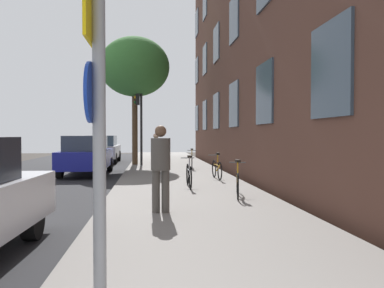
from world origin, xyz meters
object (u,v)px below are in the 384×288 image
(bicycle_1, at_px, (189,175))
(bicycle_3, at_px, (192,161))
(bicycle_2, at_px, (217,169))
(car_2, at_px, (102,149))
(sign_post, at_px, (96,102))
(car_1, at_px, (87,155))
(pedestrian_0, at_px, (161,163))
(bicycle_0, at_px, (238,182))
(traffic_light, at_px, (139,113))
(pedestrian_1, at_px, (156,151))
(tree_near, at_px, (135,67))

(bicycle_1, height_order, bicycle_3, bicycle_1)
(bicycle_2, xyz_separation_m, car_2, (-5.20, 10.19, 0.36))
(sign_post, distance_m, car_1, 12.94)
(sign_post, distance_m, car_2, 20.03)
(bicycle_2, bearing_deg, pedestrian_0, -110.47)
(bicycle_2, relative_size, car_1, 0.37)
(sign_post, bearing_deg, bicycle_1, 78.05)
(bicycle_0, bearing_deg, pedestrian_0, -138.08)
(traffic_light, xyz_separation_m, car_2, (-2.32, 3.58, -1.96))
(sign_post, distance_m, pedestrian_0, 4.17)
(bicycle_1, xyz_separation_m, pedestrian_1, (-0.91, 4.22, 0.55))
(car_1, bearing_deg, bicycle_1, -53.58)
(bicycle_1, xyz_separation_m, bicycle_2, (1.19, 2.06, -0.01))
(traffic_light, relative_size, tree_near, 0.59)
(tree_near, relative_size, bicycle_2, 4.12)
(bicycle_1, xyz_separation_m, pedestrian_0, (-0.92, -3.59, 0.62))
(pedestrian_0, bearing_deg, pedestrian_1, 89.93)
(car_1, bearing_deg, pedestrian_0, -71.86)
(bicycle_3, bearing_deg, pedestrian_0, -99.67)
(pedestrian_0, xyz_separation_m, pedestrian_1, (0.01, 7.81, -0.07))
(sign_post, xyz_separation_m, bicycle_0, (2.65, 5.78, -1.48))
(pedestrian_0, relative_size, pedestrian_1, 1.07)
(pedestrian_1, bearing_deg, tree_near, 101.90)
(bicycle_3, relative_size, car_1, 0.37)
(pedestrian_1, bearing_deg, car_2, 111.13)
(traffic_light, height_order, bicycle_0, traffic_light)
(pedestrian_1, bearing_deg, bicycle_3, 50.40)
(bicycle_1, height_order, pedestrian_0, pedestrian_0)
(sign_post, xyz_separation_m, pedestrian_0, (0.69, 4.02, -0.85))
(sign_post, bearing_deg, traffic_light, 90.31)
(traffic_light, bearing_deg, bicycle_2, -66.42)
(tree_near, relative_size, bicycle_0, 4.21)
(bicycle_3, xyz_separation_m, car_1, (-4.52, -1.13, 0.36))
(bicycle_0, distance_m, pedestrian_0, 2.71)
(traffic_light, height_order, pedestrian_0, traffic_light)
(traffic_light, distance_m, bicycle_0, 11.09)
(bicycle_1, relative_size, car_2, 0.38)
(bicycle_3, height_order, car_1, car_1)
(bicycle_1, distance_m, bicycle_3, 6.28)
(bicycle_2, xyz_separation_m, pedestrian_1, (-2.10, 2.16, 0.56))
(bicycle_0, height_order, bicycle_1, bicycle_1)
(bicycle_0, relative_size, pedestrian_0, 0.91)
(bicycle_0, bearing_deg, sign_post, -114.62)
(tree_near, relative_size, pedestrian_0, 3.85)
(tree_near, xyz_separation_m, car_1, (-1.82, -4.03, -4.36))
(tree_near, xyz_separation_m, bicycle_1, (1.95, -9.13, -4.71))
(traffic_light, xyz_separation_m, pedestrian_0, (0.78, -12.25, -1.69))
(tree_near, distance_m, pedestrian_0, 13.40)
(bicycle_1, bearing_deg, pedestrian_0, -104.40)
(tree_near, distance_m, pedestrian_1, 6.52)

